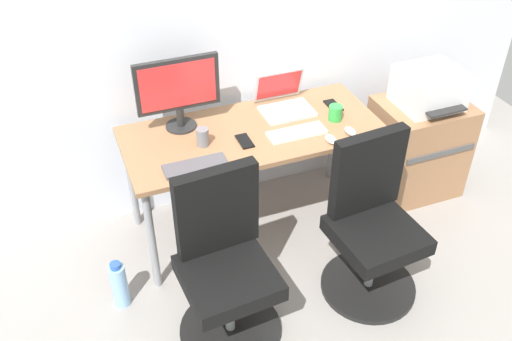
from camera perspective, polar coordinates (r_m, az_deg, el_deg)
ground_plane at (r=3.72m, az=-0.28°, el=-5.38°), size 5.28×5.28×0.00m
back_wall at (r=3.36m, az=-2.99°, el=15.93°), size 4.40×0.04×2.60m
desk at (r=3.31m, az=-0.31°, el=3.02°), size 1.50×0.67×0.72m
office_chair_left at (r=2.86m, az=-3.15°, el=-9.73°), size 0.54×0.54×0.94m
office_chair_right at (r=3.14m, az=11.57°, el=-5.50°), size 0.54×0.54×0.94m
side_cabinet at (r=3.98m, az=15.92°, el=2.28°), size 0.57×0.48×0.67m
printer at (r=3.75m, az=17.07°, el=7.97°), size 0.38×0.40×0.24m
water_bottle_on_floor at (r=3.24m, az=-13.62°, el=-11.13°), size 0.09×0.09×0.31m
desktop_monitor at (r=3.21m, az=-7.90°, el=8.16°), size 0.48×0.18×0.43m
open_laptop at (r=3.47m, az=2.81°, el=7.07°), size 0.31×0.28×0.22m
keyboard_by_monitor at (r=2.99m, az=-6.14°, el=0.48°), size 0.34×0.12×0.02m
keyboard_by_laptop at (r=3.25m, az=4.13°, el=3.82°), size 0.34×0.12×0.02m
mouse_by_monitor at (r=3.29m, az=9.49°, el=3.94°), size 0.06×0.10×0.03m
mouse_by_laptop at (r=3.20m, az=7.56°, el=3.15°), size 0.06×0.10×0.03m
coffee_mug at (r=3.39m, az=8.01°, el=5.78°), size 0.08×0.08×0.09m
pen_cup at (r=3.14m, az=-5.40°, el=3.38°), size 0.07×0.07×0.10m
phone_near_laptop at (r=3.54m, az=7.80°, el=6.51°), size 0.07×0.14×0.01m
phone_near_monitor at (r=3.18m, az=-1.15°, el=2.98°), size 0.07×0.14×0.01m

